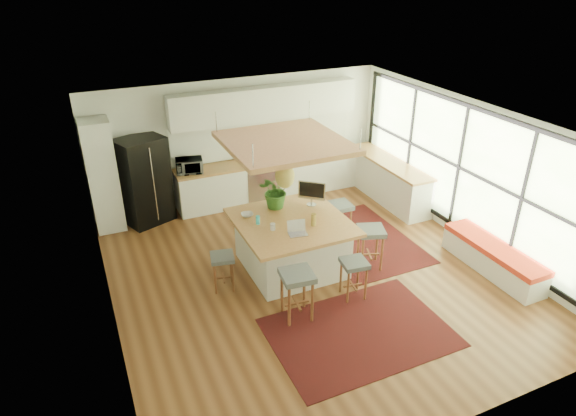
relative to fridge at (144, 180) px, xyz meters
name	(u,v)px	position (x,y,z in m)	size (l,w,h in m)	color
floor	(310,274)	(2.19, -3.16, -0.93)	(7.00, 7.00, 0.00)	brown
ceiling	(314,124)	(2.19, -3.16, 1.78)	(7.00, 7.00, 0.00)	white
wall_back	(240,140)	(2.19, 0.34, 0.42)	(6.50, 6.50, 0.00)	white
wall_front	(462,340)	(2.19, -6.66, 0.42)	(6.50, 6.50, 0.00)	white
wall_left	(102,248)	(-1.06, -3.16, 0.42)	(7.00, 7.00, 0.00)	white
wall_right	(468,173)	(5.44, -3.16, 0.42)	(7.00, 7.00, 0.00)	white
window_wall	(467,170)	(5.41, -3.16, 0.47)	(0.10, 6.20, 2.60)	black
pantry	(103,176)	(-0.76, 0.02, 0.20)	(0.55, 0.60, 2.25)	silver
back_counter_base	(270,179)	(2.74, 0.02, -0.49)	(4.20, 0.60, 0.88)	silver
back_counter_top	(269,160)	(2.74, 0.02, -0.03)	(4.24, 0.64, 0.05)	#A46D3A
backsplash	(264,137)	(2.74, 0.32, 0.43)	(4.20, 0.02, 0.80)	white
upper_cabinets	(266,103)	(2.74, 0.16, 1.22)	(4.20, 0.34, 0.70)	silver
range	(259,178)	(2.49, 0.02, -0.43)	(0.76, 0.62, 1.00)	#A5A5AA
right_counter_base	(388,181)	(5.12, -1.16, -0.49)	(0.60, 2.50, 0.88)	silver
right_counter_top	(389,162)	(5.12, -1.16, -0.03)	(0.64, 2.54, 0.05)	#A46D3A
window_bench	(493,258)	(5.14, -4.36, -0.68)	(0.52, 2.00, 0.50)	silver
ceiling_panel	(285,159)	(1.89, -2.76, 1.12)	(1.86, 1.86, 0.80)	#A46D3A
rug_near	(359,332)	(2.17, -4.81, -0.92)	(2.60, 1.80, 0.01)	black
rug_right	(360,240)	(3.59, -2.52, -0.92)	(1.80, 2.60, 0.01)	black
fridge	(144,180)	(0.00, 0.00, 0.00)	(0.89, 0.70, 1.80)	black
island	(291,244)	(1.98, -2.81, -0.46)	(1.85, 1.85, 0.93)	#A46D3A
stool_near_left	(297,297)	(1.49, -4.10, -0.57)	(0.47, 0.47, 0.80)	#4E5557
stool_near_right	(353,278)	(2.53, -4.00, -0.57)	(0.40, 0.40, 0.67)	#4E5557
stool_right_front	(370,249)	(3.25, -3.35, -0.57)	(0.45, 0.45, 0.76)	#4E5557
stool_right_back	(339,222)	(3.25, -2.25, -0.57)	(0.44, 0.44, 0.74)	#4E5557
stool_left_side	(223,270)	(0.70, -2.92, -0.57)	(0.37, 0.37, 0.63)	#4E5557
laptop	(298,228)	(1.88, -3.28, 0.12)	(0.30, 0.32, 0.23)	#A5A5AA
monitor	(312,192)	(2.56, -2.42, 0.26)	(0.50, 0.18, 0.46)	#A5A5AA
microwave	(189,164)	(0.94, -0.01, 0.18)	(0.54, 0.30, 0.37)	#A5A5AA
island_plant	(275,194)	(1.94, -2.21, 0.26)	(0.59, 0.66, 0.51)	#1E4C19
island_bowl	(247,215)	(1.35, -2.35, 0.03)	(0.21, 0.21, 0.05)	white
island_bottle_0	(259,219)	(1.43, -2.71, 0.10)	(0.07, 0.07, 0.19)	#38D9E2
island_bottle_1	(273,224)	(1.58, -2.96, 0.10)	(0.07, 0.07, 0.19)	silver
island_bottle_2	(313,220)	(2.23, -3.11, 0.10)	(0.07, 0.07, 0.19)	olive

